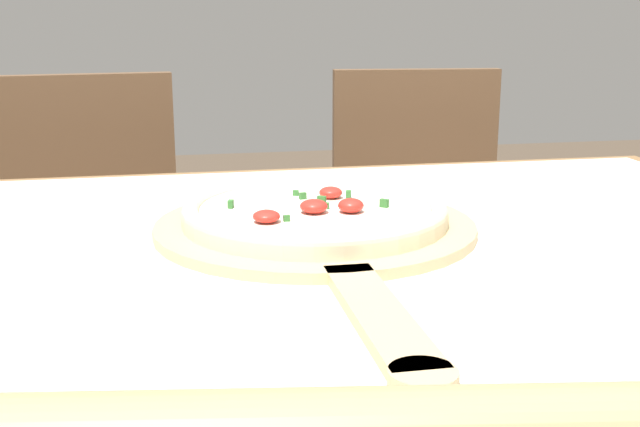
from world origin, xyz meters
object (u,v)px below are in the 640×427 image
(pizza_peel, at_px, (319,233))
(chair_right, at_px, (421,240))
(chair_left, at_px, (93,259))
(pizza, at_px, (315,211))

(pizza_peel, relative_size, chair_right, 0.68)
(chair_left, relative_size, chair_right, 1.00)
(chair_left, distance_m, chair_right, 0.72)
(pizza, bearing_deg, chair_right, 63.45)
(pizza, bearing_deg, chair_left, 112.72)
(pizza_peel, bearing_deg, pizza, 90.03)
(pizza_peel, height_order, chair_right, chair_right)
(pizza, relative_size, chair_right, 0.34)
(pizza_peel, distance_m, chair_left, 0.91)
(pizza_peel, relative_size, chair_left, 0.68)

